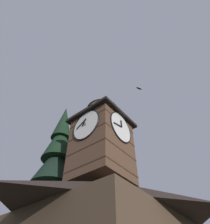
# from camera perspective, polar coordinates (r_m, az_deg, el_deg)

# --- Properties ---
(clock_tower) EXTENTS (4.52, 4.52, 8.68)m
(clock_tower) POSITION_cam_1_polar(r_m,az_deg,el_deg) (16.80, -0.92, -7.93)
(clock_tower) COLOR brown
(clock_tower) RESTS_ON building_main
(pine_tree_behind) EXTENTS (6.42, 6.42, 17.63)m
(pine_tree_behind) POSITION_cam_1_polar(r_m,az_deg,el_deg) (17.71, -15.73, -24.35)
(pine_tree_behind) COLOR #473323
(pine_tree_behind) RESTS_ON ground_plane
(moon) EXTENTS (1.91, 1.91, 1.91)m
(moon) POSITION_cam_1_polar(r_m,az_deg,el_deg) (58.02, -19.95, -26.48)
(moon) COLOR silver
(flying_bird_high) EXTENTS (0.63, 0.40, 0.12)m
(flying_bird_high) POSITION_cam_1_polar(r_m,az_deg,el_deg) (23.35, 9.51, 6.53)
(flying_bird_high) COLOR black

